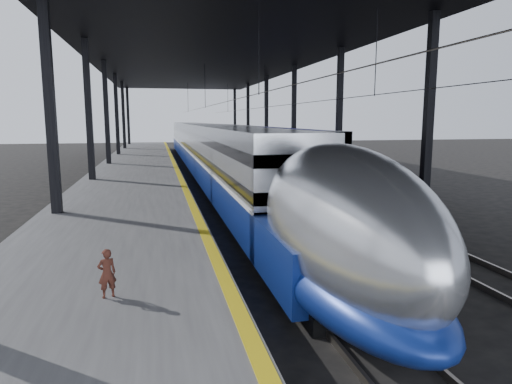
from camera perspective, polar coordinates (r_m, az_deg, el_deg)
name	(u,v)px	position (r m, az deg, el deg)	size (l,w,h in m)	color
ground	(231,269)	(13.98, -3.20, -9.63)	(160.00, 160.00, 0.00)	black
platform	(136,176)	(33.35, -14.72, 1.90)	(6.00, 80.00, 1.00)	#4C4C4F
yellow_strip	(176,168)	(33.29, -9.93, 2.93)	(0.30, 80.00, 0.01)	gold
rails	(247,179)	(34.01, -1.10, 1.62)	(6.52, 80.00, 0.16)	slate
canopy	(211,53)	(33.64, -5.70, 16.93)	(18.00, 75.00, 9.47)	black
tgv_train	(207,151)	(37.43, -6.10, 5.06)	(2.85, 65.20, 4.08)	#AFB1B6
second_train	(239,142)	(51.42, -2.19, 6.22)	(2.79, 56.05, 3.85)	navy
child	(107,273)	(9.53, -18.14, -9.63)	(0.36, 0.24, 0.99)	#462017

